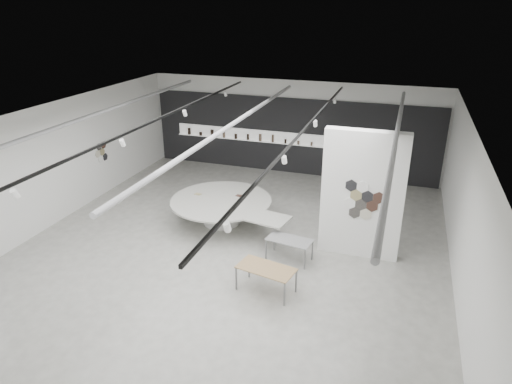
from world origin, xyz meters
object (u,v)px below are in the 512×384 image
(partition_column, at_px, (362,195))
(display_island, at_px, (223,208))
(sample_table_stone, at_px, (289,241))
(sample_table_wood, at_px, (266,270))
(kitchen_counter, at_px, (357,173))

(partition_column, bearing_deg, display_island, 172.51)
(partition_column, distance_m, sample_table_stone, 2.34)
(sample_table_stone, bearing_deg, sample_table_wood, -95.88)
(sample_table_wood, bearing_deg, sample_table_stone, 84.12)
(sample_table_wood, relative_size, kitchen_counter, 1.02)
(display_island, bearing_deg, kitchen_counter, 64.21)
(partition_column, relative_size, kitchen_counter, 2.42)
(sample_table_stone, distance_m, kitchen_counter, 6.56)
(display_island, distance_m, sample_table_wood, 3.96)
(partition_column, height_order, display_island, partition_column)
(display_island, relative_size, kitchen_counter, 2.92)
(display_island, bearing_deg, sample_table_stone, -19.84)
(display_island, height_order, kitchen_counter, kitchen_counter)
(sample_table_wood, bearing_deg, partition_column, 53.11)
(partition_column, bearing_deg, sample_table_stone, -151.79)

